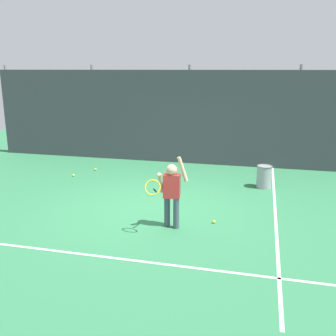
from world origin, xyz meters
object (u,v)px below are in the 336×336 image
object	(u,v)px
tennis_player	(171,190)
tennis_ball_0	(95,169)
tennis_ball_2	(73,175)
ball_hopper	(264,176)
tennis_ball_1	(214,222)

from	to	relation	value
tennis_player	tennis_ball_0	xyz separation A→B (m)	(-3.10, 3.48, -0.69)
tennis_ball_2	ball_hopper	bearing A→B (deg)	2.37
ball_hopper	tennis_ball_1	size ratio (longest dim) A/B	8.52
tennis_ball_0	tennis_ball_2	xyz separation A→B (m)	(-0.32, -0.74, 0.00)
ball_hopper	tennis_ball_2	bearing A→B (deg)	-177.63
ball_hopper	tennis_player	bearing A→B (deg)	-119.30
tennis_player	ball_hopper	distance (m)	3.41
tennis_ball_1	tennis_ball_2	distance (m)	4.79
ball_hopper	tennis_ball_0	world-z (taller)	ball_hopper
tennis_ball_0	tennis_ball_2	world-z (taller)	same
tennis_ball_0	tennis_ball_1	distance (m)	4.95
ball_hopper	tennis_ball_1	xyz separation A→B (m)	(-0.90, -2.57, -0.26)
tennis_player	ball_hopper	bearing A→B (deg)	56.14
tennis_player	tennis_ball_2	xyz separation A→B (m)	(-3.42, 2.74, -0.69)
tennis_player	tennis_ball_1	world-z (taller)	tennis_player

